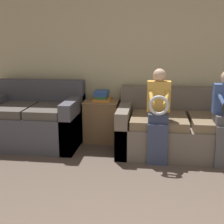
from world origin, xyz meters
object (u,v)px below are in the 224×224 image
object	(u,v)px
book_stack	(102,96)
side_shelf	(102,120)
couch_side	(35,121)
couch_main	(187,130)
child_left_seated	(158,112)

from	to	relation	value
book_stack	side_shelf	bearing A→B (deg)	146.01
couch_side	book_stack	size ratio (longest dim) A/B	4.42
couch_main	side_shelf	distance (m)	1.25
child_left_seated	side_shelf	size ratio (longest dim) A/B	1.88
couch_main	book_stack	world-z (taller)	couch_main
child_left_seated	book_stack	bearing A→B (deg)	140.03
child_left_seated	side_shelf	world-z (taller)	child_left_seated
child_left_seated	side_shelf	xyz separation A→B (m)	(-0.82, 0.69, -0.32)
couch_main	couch_side	xyz separation A→B (m)	(-2.16, 0.00, 0.04)
couch_side	side_shelf	size ratio (longest dim) A/B	2.15
couch_main	child_left_seated	xyz separation A→B (m)	(-0.40, -0.42, 0.33)
child_left_seated	book_stack	world-z (taller)	child_left_seated
couch_side	side_shelf	xyz separation A→B (m)	(0.93, 0.26, -0.02)
couch_main	book_stack	bearing A→B (deg)	168.06
couch_side	couch_main	bearing A→B (deg)	-0.10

